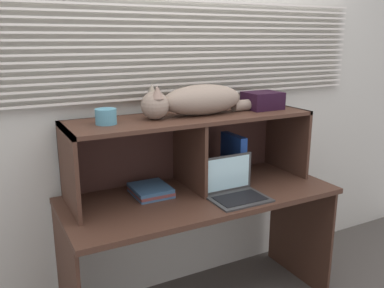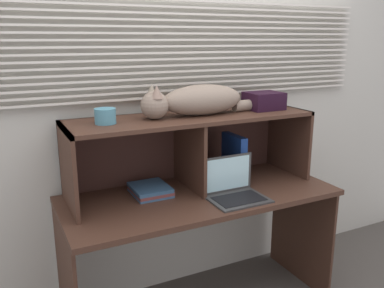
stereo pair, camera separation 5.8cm
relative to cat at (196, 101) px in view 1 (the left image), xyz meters
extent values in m
cube|color=beige|center=(-0.03, 0.26, -0.02)|extent=(4.40, 0.04, 2.50)
cube|color=silver|center=(-0.03, 0.21, 0.00)|extent=(2.73, 0.02, 0.01)
cube|color=silver|center=(-0.03, 0.21, 0.04)|extent=(2.73, 0.02, 0.01)
cube|color=silver|center=(-0.03, 0.21, 0.07)|extent=(2.73, 0.02, 0.01)
cube|color=silver|center=(-0.03, 0.21, 0.11)|extent=(2.73, 0.02, 0.01)
cube|color=silver|center=(-0.03, 0.21, 0.15)|extent=(2.73, 0.02, 0.01)
cube|color=silver|center=(-0.03, 0.21, 0.18)|extent=(2.73, 0.02, 0.01)
cube|color=silver|center=(-0.03, 0.21, 0.22)|extent=(2.73, 0.02, 0.01)
cube|color=silver|center=(-0.03, 0.21, 0.26)|extent=(2.73, 0.02, 0.01)
cube|color=silver|center=(-0.03, 0.21, 0.29)|extent=(2.73, 0.02, 0.01)
cube|color=silver|center=(-0.03, 0.21, 0.33)|extent=(2.73, 0.02, 0.01)
cube|color=silver|center=(-0.03, 0.21, 0.37)|extent=(2.73, 0.02, 0.01)
cube|color=silver|center=(-0.03, 0.21, 0.40)|extent=(2.73, 0.02, 0.01)
cube|color=silver|center=(-0.03, 0.21, 0.44)|extent=(2.73, 0.02, 0.01)
cube|color=silver|center=(-0.03, 0.21, 0.48)|extent=(2.73, 0.02, 0.01)
cube|color=silver|center=(-0.03, 0.21, 0.51)|extent=(2.73, 0.02, 0.01)
cube|color=silver|center=(-0.03, 0.21, 0.55)|extent=(2.73, 0.02, 0.01)
cube|color=#44291E|center=(-0.03, -0.11, -0.53)|extent=(1.55, 0.66, 0.03)
cube|color=#44291E|center=(0.74, -0.11, -0.91)|extent=(0.02, 0.59, 0.72)
cube|color=#44291E|center=(-0.03, 0.00, -0.10)|extent=(1.42, 0.42, 0.02)
cube|color=#44291E|center=(-0.73, 0.00, -0.30)|extent=(0.02, 0.42, 0.43)
cube|color=#44291E|center=(0.67, 0.00, -0.30)|extent=(0.02, 0.42, 0.43)
cube|color=#44291E|center=(-0.04, 0.00, -0.31)|extent=(0.02, 0.40, 0.41)
cube|color=#422620|center=(-0.03, 0.21, -0.30)|extent=(1.42, 0.01, 0.43)
ellipsoid|color=gray|center=(0.04, 0.00, 0.00)|extent=(0.49, 0.19, 0.17)
sphere|color=gray|center=(-0.25, 0.00, -0.01)|extent=(0.15, 0.15, 0.15)
cone|color=gray|center=(-0.25, -0.04, 0.07)|extent=(0.07, 0.07, 0.07)
cone|color=gray|center=(-0.25, 0.04, 0.07)|extent=(0.07, 0.07, 0.07)
cylinder|color=gray|center=(0.37, 0.00, -0.05)|extent=(0.23, 0.07, 0.07)
cube|color=#373737|center=(0.11, -0.28, -0.51)|extent=(0.31, 0.23, 0.01)
cube|color=#373737|center=(0.11, -0.17, -0.40)|extent=(0.31, 0.01, 0.21)
cube|color=#B2E0EA|center=(0.11, -0.17, -0.40)|extent=(0.28, 0.00, 0.19)
cube|color=black|center=(0.11, -0.30, -0.50)|extent=(0.27, 0.16, 0.00)
cube|color=navy|center=(0.26, 0.00, -0.37)|extent=(0.05, 0.22, 0.29)
cube|color=#385B81|center=(-0.29, 0.01, -0.51)|extent=(0.20, 0.23, 0.01)
cube|color=brown|center=(-0.28, 0.01, -0.49)|extent=(0.20, 0.23, 0.02)
cube|color=#325579|center=(-0.29, 0.01, -0.47)|extent=(0.20, 0.23, 0.02)
cylinder|color=teal|center=(-0.52, 0.00, -0.04)|extent=(0.11, 0.11, 0.08)
cube|color=black|center=(0.47, 0.00, -0.03)|extent=(0.22, 0.18, 0.11)
camera|label=1|loc=(-1.08, -2.00, 0.34)|focal=37.96mm
camera|label=2|loc=(-1.03, -2.02, 0.34)|focal=37.96mm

